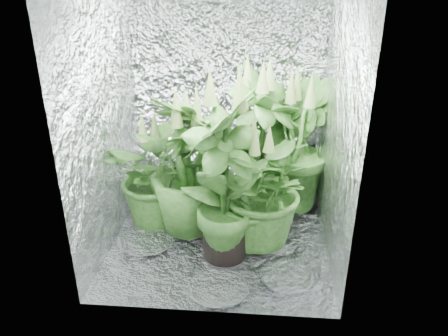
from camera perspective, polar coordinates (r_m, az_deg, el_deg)
ground at (r=3.43m, az=-0.61°, el=-9.08°), size 1.60×1.60×0.00m
walls at (r=2.99m, az=-0.70°, el=7.04°), size 1.62×1.62×2.00m
plant_a at (r=3.43m, az=-8.54°, el=-0.73°), size 0.82×0.82×0.95m
plant_b at (r=3.51m, az=4.89°, el=3.08°), size 0.90×0.90×1.33m
plant_c at (r=3.67m, az=9.63°, el=2.77°), size 0.60×0.60×1.20m
plant_d at (r=3.29m, az=-4.81°, el=0.10°), size 0.83×0.83×1.17m
plant_e at (r=3.10m, az=4.40°, el=-2.74°), size 1.03×1.03×1.01m
plant_f at (r=2.93m, az=0.09°, el=-1.15°), size 0.84×0.84×1.35m
circulation_fan at (r=3.90m, az=9.14°, el=-2.46°), size 0.16×0.30×0.35m
plant_label at (r=3.06m, az=1.31°, el=-7.07°), size 0.06×0.05×0.08m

